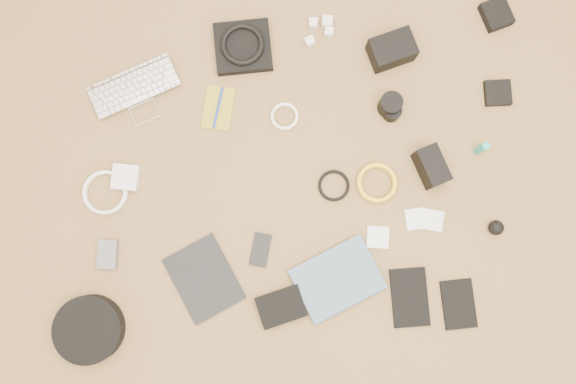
{
  "coord_description": "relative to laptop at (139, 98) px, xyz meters",
  "views": [
    {
      "loc": [
        -0.02,
        -0.22,
        1.76
      ],
      "look_at": [
        -0.01,
        -0.03,
        0.02
      ],
      "focal_mm": 35.0,
      "sensor_mm": 36.0,
      "label": 1
    }
  ],
  "objects": [
    {
      "name": "headphone_case",
      "position": [
        -0.18,
        -0.71,
        0.02
      ],
      "size": [
        0.21,
        0.21,
        0.06
      ],
      "primitive_type": "cylinder",
      "rotation": [
        0.0,
        0.0,
        0.02
      ],
      "color": "black",
      "rests_on": "ground"
    },
    {
      "name": "charger_c",
      "position": [
        0.56,
        0.15,
        0.0
      ],
      "size": [
        0.04,
        0.04,
        0.03
      ],
      "primitive_type": "cube",
      "rotation": [
        0.0,
        0.0,
        0.34
      ],
      "color": "silver",
      "rests_on": "ground"
    },
    {
      "name": "paperback",
      "position": [
        0.62,
        -0.71,
        0.0
      ],
      "size": [
        0.3,
        0.27,
        0.02
      ],
      "primitive_type": "imported",
      "rotation": [
        0.0,
        0.0,
        1.97
      ],
      "color": "#48617B",
      "rests_on": "ground"
    },
    {
      "name": "laptop",
      "position": [
        0.0,
        0.0,
        0.0
      ],
      "size": [
        0.33,
        0.28,
        0.02
      ],
      "primitive_type": "imported",
      "rotation": [
        0.0,
        0.0,
        0.35
      ],
      "color": "#BDBDC1",
      "rests_on": "ground"
    },
    {
      "name": "filter_case_left",
      "position": [
        0.72,
        -0.5,
        -0.01
      ],
      "size": [
        0.08,
        0.08,
        0.01
      ],
      "primitive_type": "cube",
      "rotation": [
        0.0,
        0.0,
        -0.14
      ],
      "color": "silver",
      "rests_on": "ground"
    },
    {
      "name": "filter_case_right",
      "position": [
        0.9,
        -0.46,
        -0.01
      ],
      "size": [
        0.08,
        0.08,
        0.01
      ],
      "primitive_type": "cube",
      "rotation": [
        0.0,
        0.0,
        -0.25
      ],
      "color": "silver",
      "rests_on": "ground"
    },
    {
      "name": "tablet",
      "position": [
        0.17,
        -0.59,
        -0.01
      ],
      "size": [
        0.26,
        0.28,
        0.01
      ],
      "primitive_type": "cube",
      "rotation": [
        0.0,
        0.0,
        0.43
      ],
      "color": "black",
      "rests_on": "ground"
    },
    {
      "name": "phone",
      "position": [
        0.35,
        -0.51,
        -0.01
      ],
      "size": [
        0.08,
        0.11,
        0.01
      ],
      "primitive_type": "cube",
      "rotation": [
        0.0,
        0.0,
        -0.27
      ],
      "color": "black",
      "rests_on": "ground"
    },
    {
      "name": "flash",
      "position": [
        0.9,
        -0.3,
        0.04
      ],
      "size": [
        0.1,
        0.14,
        0.09
      ],
      "primitive_type": "cube",
      "rotation": [
        0.0,
        0.0,
        0.32
      ],
      "color": "black",
      "rests_on": "ground"
    },
    {
      "name": "headphone_pouch",
      "position": [
        0.34,
        0.14,
        0.0
      ],
      "size": [
        0.18,
        0.17,
        0.03
      ],
      "primitive_type": "cube",
      "rotation": [
        0.0,
        0.0,
        0.03
      ],
      "color": "black",
      "rests_on": "ground"
    },
    {
      "name": "card_reader",
      "position": [
        1.15,
        -0.07,
        -0.0
      ],
      "size": [
        0.09,
        0.09,
        0.02
      ],
      "primitive_type": "cube",
      "rotation": [
        0.0,
        0.0,
        -0.03
      ],
      "color": "black",
      "rests_on": "ground"
    },
    {
      "name": "dslr_camera",
      "position": [
        0.81,
        0.09,
        0.03
      ],
      "size": [
        0.16,
        0.13,
        0.08
      ],
      "primitive_type": "cube",
      "rotation": [
        0.0,
        0.0,
        0.27
      ],
      "color": "black",
      "rests_on": "ground"
    },
    {
      "name": "charger_a",
      "position": [
        0.58,
        0.21,
        0.0
      ],
      "size": [
        0.03,
        0.03,
        0.03
      ],
      "primitive_type": "cube",
      "rotation": [
        0.0,
        0.0,
        -0.17
      ],
      "color": "silver",
      "rests_on": "ground"
    },
    {
      "name": "cable_white_a",
      "position": [
        0.46,
        -0.09,
        -0.01
      ],
      "size": [
        0.1,
        0.1,
        0.01
      ],
      "primitive_type": "torus",
      "rotation": [
        0.0,
        0.0,
        -0.07
      ],
      "color": "white",
      "rests_on": "ground"
    },
    {
      "name": "filter_case_mid",
      "position": [
        0.85,
        -0.45,
        -0.01
      ],
      "size": [
        0.07,
        0.07,
        0.01
      ],
      "primitive_type": "cube",
      "rotation": [
        0.0,
        0.0,
        0.05
      ],
      "color": "silver",
      "rests_on": "ground"
    },
    {
      "name": "lens_cleaner",
      "position": [
        1.06,
        -0.25,
        0.03
      ],
      "size": [
        0.03,
        0.03,
        0.08
      ],
      "primitive_type": "cylinder",
      "rotation": [
        0.0,
        0.0,
        -0.3
      ],
      "color": "teal",
      "rests_on": "ground"
    },
    {
      "name": "cable_black",
      "position": [
        0.6,
        -0.33,
        -0.01
      ],
      "size": [
        0.12,
        0.12,
        0.01
      ],
      "primitive_type": "torus",
      "rotation": [
        0.0,
        0.0,
        -0.24
      ],
      "color": "black",
      "rests_on": "ground"
    },
    {
      "name": "lens_pouch",
      "position": [
        1.17,
        0.19,
        0.01
      ],
      "size": [
        0.11,
        0.12,
        0.03
      ],
      "primitive_type": "cube",
      "rotation": [
        0.0,
        0.0,
        0.29
      ],
      "color": "black",
      "rests_on": "ground"
    },
    {
      "name": "cable_yellow",
      "position": [
        0.73,
        -0.33,
        -0.0
      ],
      "size": [
        0.16,
        0.16,
        0.01
      ],
      "primitive_type": "torus",
      "rotation": [
        0.0,
        0.0,
        0.3
      ],
      "color": "yellow",
      "rests_on": "ground"
    },
    {
      "name": "notebook_olive",
      "position": [
        0.25,
        -0.05,
        -0.01
      ],
      "size": [
        0.12,
        0.16,
        0.01
      ],
      "primitive_type": "cube",
      "rotation": [
        0.0,
        0.0,
        -0.22
      ],
      "color": "olive",
      "rests_on": "ground"
    },
    {
      "name": "room_shell",
      "position": [
        0.46,
        -0.31,
        1.24
      ],
      "size": [
        4.04,
        4.04,
        2.58
      ],
      "color": "brown",
      "rests_on": "ground"
    },
    {
      "name": "notebook_black_a",
      "position": [
        0.8,
        -0.69,
        -0.0
      ],
      "size": [
        0.11,
        0.18,
        0.01
      ],
      "primitive_type": "cube",
      "rotation": [
        0.0,
        0.0,
        -0.0
      ],
      "color": "black",
      "rests_on": "ground"
    },
    {
      "name": "charger_b",
      "position": [
        0.62,
        0.21,
        0.0
      ],
      "size": [
        0.04,
        0.04,
        0.03
      ],
      "primitive_type": "cube",
      "rotation": [
        0.0,
        0.0,
        -0.14
      ],
      "color": "silver",
      "rests_on": "ground"
    },
    {
      "name": "air_blower",
      "position": [
        1.09,
        -0.5,
        0.01
      ],
      "size": [
        0.05,
        0.05,
        0.05
      ],
      "primitive_type": "sphere",
      "rotation": [
        0.0,
        0.0,
        -0.13
      ],
      "color": "black",
      "rests_on": "ground"
    },
    {
      "name": "battery_charger",
      "position": [
        -0.12,
        -0.49,
        0.0
      ],
      "size": [
        0.07,
        0.1,
        0.03
      ],
      "primitive_type": "cube",
      "rotation": [
        0.0,
        0.0,
        -0.11
      ],
      "color": "#58585D",
      "rests_on": "ground"
    },
    {
      "name": "headphones",
      "position": [
        0.34,
        0.14,
        0.03
      ],
      "size": [
        0.17,
        0.17,
        0.02
      ],
      "primitive_type": "torus",
      "rotation": [
        0.0,
        0.0,
        -0.22
      ],
      "color": "black",
      "rests_on": "headphone_pouch"
    },
    {
      "name": "charger_d",
      "position": [
        0.62,
        0.17,
        0.0
      ],
      "size": [
        0.03,
        0.03,
        0.03
      ],
      "primitive_type": "cube",
      "rotation": [
        0.0,
        0.0,
        -0.23
      ],
      "color": "silver",
      "rests_on": "ground"
    },
    {
      "name": "notebook_black_b",
      "position": [
        0.95,
        -0.72,
        -0.01
      ],
      "size": [
        0.1,
        0.15,
        0.01
      ],
      "primitive_type": "cube",
      "rotation": [
        0.0,
        0.0,
        0.03
      ],
      "color": "black",
      "rests_on": "ground"
    },
    {
      "name": "power_brick",
      "position": [
        -0.05,
        -0.25,
        0.01
      ],
      "size": [
        0.09,
        0.09,
        0.03
      ],
      "primitive_type": "cube",
      "rotation": [
        0.0,
        0.0,
        -0.17
      ],
      "color": "silver",
      "rests_on": "ground"
    },
    {
      "name": "cable_white_b",
      "position": [
        -0.12,
        -0.29,
        -0.01
      ],
      "size": [
        0.18,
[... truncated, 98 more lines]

